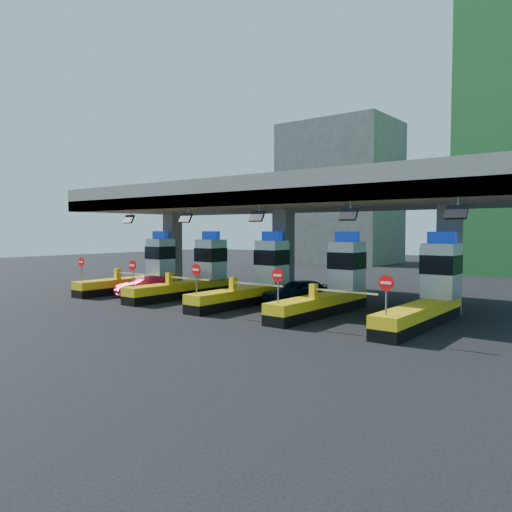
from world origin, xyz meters
The scene contains 10 objects.
ground centered at (0.00, 0.00, 0.00)m, with size 120.00×120.00×0.00m, color black.
toll_canopy centered at (0.00, 2.87, 6.13)m, with size 28.00×12.09×7.00m.
toll_lane_far_left centered at (-10.00, 0.28, 1.40)m, with size 4.43×8.00×4.16m.
toll_lane_left centered at (-5.00, 0.28, 1.40)m, with size 4.43×8.00×4.16m.
toll_lane_center centered at (0.00, 0.28, 1.40)m, with size 4.43×8.00×4.16m.
toll_lane_right centered at (5.00, 0.28, 1.40)m, with size 4.43×8.00×4.16m.
toll_lane_far_right centered at (10.00, 0.28, 1.40)m, with size 4.43×8.00×4.16m.
bg_building_concrete centered at (-14.00, 36.00, 9.00)m, with size 14.00×10.00×18.00m, color #4C4C49.
van centered at (2.23, 1.25, 0.73)m, with size 1.71×4.26×1.45m, color black.
red_car centered at (-7.39, -1.68, 0.64)m, with size 1.36×3.89×1.28m, color #B70E3F.
Camera 1 is at (17.60, -22.34, 4.24)m, focal length 35.00 mm.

